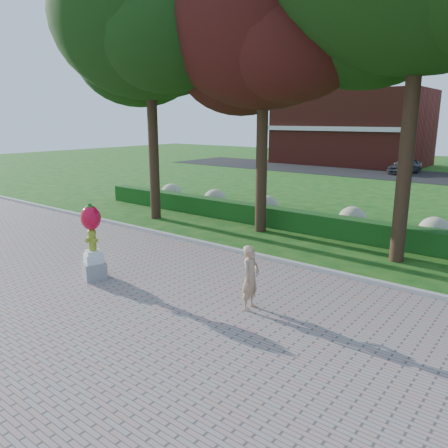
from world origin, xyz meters
name	(u,v)px	position (x,y,z in m)	size (l,w,h in m)	color
ground	(199,286)	(0.00, 0.00, 0.00)	(100.00, 100.00, 0.00)	#124812
walkway	(66,343)	(0.00, -4.00, 0.02)	(40.00, 14.00, 0.04)	gray
curb	(260,256)	(0.00, 3.00, 0.07)	(40.00, 0.18, 0.15)	#ADADA5
lawn_hedge	(317,224)	(0.00, 7.00, 0.40)	(24.00, 0.70, 0.80)	#134514
hydrangea_row	(342,218)	(0.57, 8.00, 0.55)	(20.10, 1.10, 0.99)	tan
street	(443,178)	(0.00, 28.00, 0.01)	(50.00, 8.00, 0.02)	black
building_left	(351,128)	(-10.00, 34.00, 3.50)	(14.00, 8.00, 7.00)	maroon
tree_far_left	(149,30)	(-7.11, 5.09, 7.96)	(9.00, 7.68, 11.66)	black
tree_mid_left	(263,37)	(-2.10, 6.08, 7.30)	(8.25, 7.04, 10.69)	black
hydrant_sculpture	(92,239)	(-2.59, -1.44, 1.16)	(0.75, 0.75, 2.12)	gray
woman	(251,278)	(1.97, -0.39, 0.81)	(0.56, 0.37, 1.54)	tan
parked_car	(405,166)	(-3.14, 28.94, 0.66)	(1.51, 3.76, 1.28)	#3F4146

